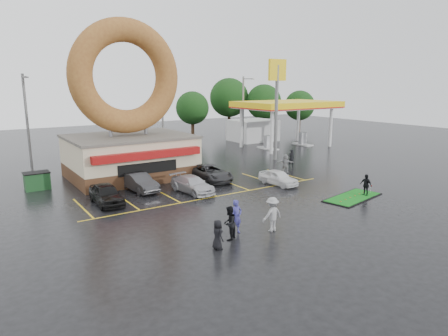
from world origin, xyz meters
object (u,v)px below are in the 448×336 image
car_dgrey (139,182)px  car_grey (210,173)px  dumpster (37,181)px  shell_sign (277,91)px  person_blue (236,217)px  gas_station (272,117)px  donut_shop (128,127)px  streetlight_mid (163,114)px  putting_green (353,197)px  car_white (278,177)px  streetlight_left (27,121)px  car_black (106,194)px  person_cameraman (366,185)px  car_silver (192,184)px  streetlight_right (243,109)px

car_dgrey → car_grey: car_dgrey is taller
dumpster → shell_sign: bearing=-2.5°
car_grey → person_blue: (-5.18, -11.18, 0.27)m
gas_station → car_grey: 22.40m
person_blue → car_dgrey: bearing=91.9°
donut_shop → car_dgrey: bearing=-103.6°
streetlight_mid → putting_green: (3.97, -23.32, -4.74)m
car_white → putting_green: (1.98, -5.90, -0.58)m
car_grey → person_blue: 12.32m
donut_shop → car_dgrey: donut_shop is taller
car_grey → dumpster: 13.73m
streetlight_left → car_black: bearing=-79.2°
donut_shop → gas_station: size_ratio=0.99×
car_dgrey → car_grey: size_ratio=0.85×
car_white → person_cameraman: bearing=-66.4°
car_silver → car_white: (6.96, -1.87, -0.00)m
car_silver → car_black: bearing=167.1°
streetlight_mid → car_dgrey: bearing=-122.4°
car_black → car_grey: bearing=12.0°
car_black → streetlight_right: bearing=35.6°
streetlight_mid → car_grey: size_ratio=1.83×
donut_shop → streetlight_mid: bearing=48.6°
putting_green → car_dgrey: bearing=139.5°
person_blue → car_silver: bearing=72.7°
car_grey → car_white: (3.89, -4.31, -0.07)m
person_blue → donut_shop: bearing=86.0°
car_grey → car_white: car_grey is taller
gas_station → car_black: gas_station is taller
gas_station → person_cameraman: 26.03m
car_dgrey → person_blue: (1.12, -11.37, 0.26)m
person_blue → car_grey: bearing=61.4°
shell_sign → streetlight_left: size_ratio=1.18×
car_white → person_blue: size_ratio=1.90×
donut_shop → dumpster: donut_shop is taller
person_cameraman → dumpster: size_ratio=0.91×
car_silver → dumpster: bearing=135.4°
streetlight_left → car_black: (2.64, -13.88, -4.08)m
gas_station → dumpster: size_ratio=7.58×
car_black → dumpster: (-3.30, 6.84, -0.05)m
car_silver → person_cameraman: 12.87m
gas_station → car_dgrey: bearing=-151.9°
streetlight_mid → car_white: 18.02m
shell_sign → streetlight_right: 10.68m
donut_shop → car_black: bearing=-122.2°
gas_station → putting_green: (-12.03, -23.34, -3.66)m
streetlight_right → car_grey: bearing=-134.6°
gas_station → putting_green: 26.51m
car_grey → person_cameraman: person_cameraman is taller
car_black → car_dgrey: bearing=33.2°
streetlight_mid → car_dgrey: (-8.20, -12.92, -4.09)m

